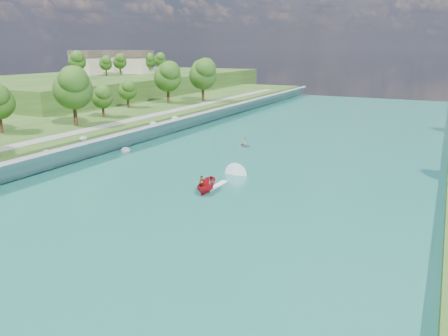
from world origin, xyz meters
The scene contains 9 objects.
ground centered at (0.00, 0.00, 0.00)m, with size 260.00×260.00×0.00m, color #2D5119.
river_water centered at (0.00, 20.00, 0.05)m, with size 55.00×240.00×0.10m, color #1B695C.
ridge_west centered at (-82.50, 95.00, 4.50)m, with size 60.00×120.00×9.00m, color #2D5119.
riprap_bank centered at (-25.86, 19.23, 1.81)m, with size 4.25×236.00×4.38m.
riverside_path centered at (-32.50, 20.00, 3.55)m, with size 3.00×200.00×0.10m, color gray.
ridge_houses centered at (-88.67, 100.00, 13.31)m, with size 29.50×29.50×8.40m.
trees_ridge centered at (-77.88, 93.06, 13.45)m, with size 12.84×54.74×9.84m.
motorboat centered at (-0.29, 16.33, 0.88)m, with size 3.60×19.19×2.22m.
raft centered at (-7.07, 42.39, 0.48)m, with size 3.47×3.44×1.71m.
Camera 1 is at (26.22, -31.73, 18.12)m, focal length 35.00 mm.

